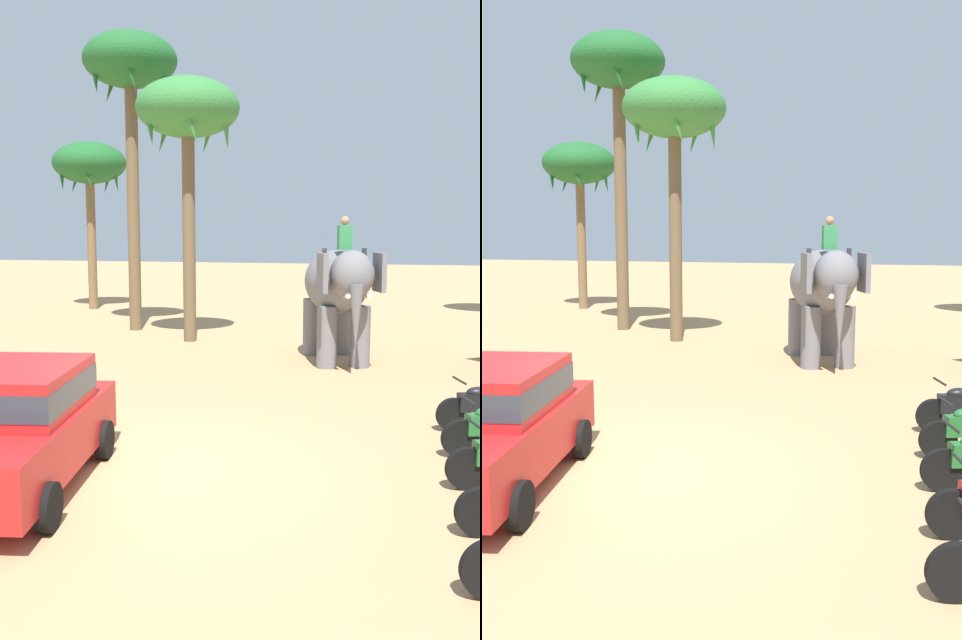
# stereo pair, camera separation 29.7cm
# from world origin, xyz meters

# --- Properties ---
(ground_plane) EXTENTS (120.00, 120.00, 0.00)m
(ground_plane) POSITION_xyz_m (0.00, 0.00, 0.00)
(ground_plane) COLOR tan
(car_sedan_foreground) EXTENTS (2.39, 4.33, 1.70)m
(car_sedan_foreground) POSITION_xyz_m (-1.38, -0.87, 0.93)
(car_sedan_foreground) COLOR red
(car_sedan_foreground) RESTS_ON ground
(elephant_with_mahout) EXTENTS (2.62, 4.01, 3.88)m
(elephant_with_mahout) POSITION_xyz_m (2.10, 8.95, 1.99)
(elephant_with_mahout) COLOR slate
(elephant_with_mahout) RESTS_ON ground
(palm_tree_near_hut) EXTENTS (3.20, 3.20, 7.33)m
(palm_tree_near_hut) POSITION_xyz_m (-9.62, 18.53, 6.24)
(palm_tree_near_hut) COLOR brown
(palm_tree_near_hut) RESTS_ON ground
(palm_tree_left_of_road) EXTENTS (3.20, 3.20, 10.13)m
(palm_tree_left_of_road) POSITION_xyz_m (-5.39, 13.14, 8.83)
(palm_tree_left_of_road) COLOR brown
(palm_tree_left_of_road) RESTS_ON ground
(palm_tree_far_back) EXTENTS (3.20, 3.20, 8.15)m
(palm_tree_far_back) POSITION_xyz_m (-2.79, 11.29, 7.01)
(palm_tree_far_back) COLOR brown
(palm_tree_far_back) RESTS_ON ground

